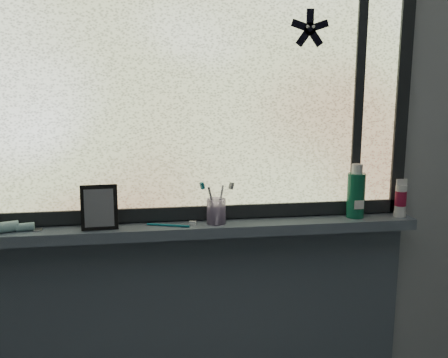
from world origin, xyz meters
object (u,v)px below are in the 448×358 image
object	(u,v)px
cream_tube	(401,197)
toothbrush_cup	(216,211)
mouthwash_bottle	(356,191)
vanity_mirror	(99,207)

from	to	relation	value
cream_tube	toothbrush_cup	bearing A→B (deg)	179.26
toothbrush_cup	cream_tube	size ratio (longest dim) A/B	0.87
toothbrush_cup	mouthwash_bottle	distance (m)	0.54
cream_tube	mouthwash_bottle	bearing A→B (deg)	174.02
mouthwash_bottle	cream_tube	size ratio (longest dim) A/B	1.62
vanity_mirror	cream_tube	distance (m)	1.13
mouthwash_bottle	toothbrush_cup	bearing A→B (deg)	-179.05
vanity_mirror	mouthwash_bottle	distance (m)	0.96
toothbrush_cup	mouthwash_bottle	xyz separation A→B (m)	(0.54, 0.01, 0.06)
cream_tube	vanity_mirror	bearing A→B (deg)	-179.75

